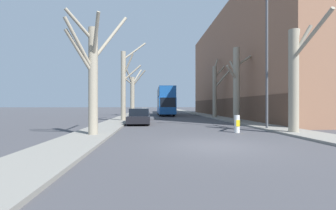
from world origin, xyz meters
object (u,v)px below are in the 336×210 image
object	(u,v)px
street_tree_left_2	(133,93)
parked_car_1	(142,114)
street_tree_right_0	(295,76)
parked_car_0	(139,117)
street_tree_right_1	(237,83)
lamp_post	(266,53)
street_tree_left_1	(124,83)
traffic_bollard	(237,124)
double_decker_bus	(166,100)
street_tree_left_0	(93,73)
street_tree_right_2	(216,89)

from	to	relation	value
street_tree_left_2	parked_car_1	xyz separation A→B (m)	(1.74, -8.33, -2.89)
street_tree_right_0	parked_car_0	size ratio (longest dim) A/B	1.48
street_tree_right_1	lamp_post	size ratio (longest dim) A/B	0.77
street_tree_right_1	lamp_post	world-z (taller)	lamp_post
street_tree_left_1	street_tree_left_2	world-z (taller)	street_tree_left_1
street_tree_left_2	street_tree_right_1	size ratio (longest dim) A/B	1.05
parked_car_1	lamp_post	size ratio (longest dim) A/B	0.43
street_tree_right_1	traffic_bollard	size ratio (longest dim) A/B	6.80
parked_car_1	parked_car_0	bearing A→B (deg)	-90.00
street_tree_right_0	double_decker_bus	distance (m)	24.36
street_tree_left_1	parked_car_0	xyz separation A→B (m)	(1.69, -3.39, -3.24)
street_tree_right_0	street_tree_left_0	bearing A→B (deg)	-179.22
street_tree_left_0	street_tree_right_1	distance (m)	14.38
parked_car_0	traffic_bollard	xyz separation A→B (m)	(6.18, -6.60, -0.11)
double_decker_bus	street_tree_right_1	bearing A→B (deg)	-68.41
street_tree_left_1	street_tree_right_1	size ratio (longest dim) A/B	1.18
street_tree_left_1	parked_car_1	world-z (taller)	street_tree_left_1
double_decker_bus	street_tree_right_2	bearing A→B (deg)	-49.62
street_tree_left_2	double_decker_bus	size ratio (longest dim) A/B	0.74
street_tree_left_2	traffic_bollard	bearing A→B (deg)	-69.27
street_tree_left_0	street_tree_right_2	world-z (taller)	street_tree_right_2
lamp_post	street_tree_right_0	bearing A→B (deg)	-75.92
street_tree_right_2	double_decker_bus	xyz separation A→B (m)	(-6.08, 7.15, -1.32)
double_decker_bus	street_tree_right_0	bearing A→B (deg)	-76.00
street_tree_left_0	traffic_bollard	world-z (taller)	street_tree_left_0
traffic_bollard	street_tree_right_1	bearing A→B (deg)	68.72
street_tree_right_0	street_tree_right_1	bearing A→B (deg)	90.00
street_tree_left_0	parked_car_0	world-z (taller)	street_tree_left_0
traffic_bollard	parked_car_0	bearing A→B (deg)	133.12
street_tree_left_0	lamp_post	xyz separation A→B (m)	(10.73, 2.38, 1.79)
street_tree_right_2	double_decker_bus	distance (m)	9.48
street_tree_right_2	lamp_post	xyz separation A→B (m)	(-0.75, -14.24, 1.37)
traffic_bollard	street_tree_left_2	bearing A→B (deg)	110.73
street_tree_left_1	street_tree_left_2	distance (m)	10.95
street_tree_right_1	parked_car_1	bearing A→B (deg)	152.84
street_tree_left_1	lamp_post	size ratio (longest dim) A/B	0.90
street_tree_left_1	street_tree_right_2	bearing A→B (deg)	26.73
street_tree_right_2	lamp_post	bearing A→B (deg)	-93.01
parked_car_0	street_tree_right_1	bearing A→B (deg)	7.78
street_tree_right_1	street_tree_right_0	bearing A→B (deg)	-90.00
street_tree_right_1	parked_car_0	distance (m)	9.84
street_tree_left_0	street_tree_left_2	xyz separation A→B (m)	(0.30, 21.96, 0.13)
street_tree_left_2	parked_car_1	distance (m)	8.99
street_tree_left_2	double_decker_bus	distance (m)	5.51
street_tree_left_0	parked_car_1	distance (m)	14.06
lamp_post	street_tree_left_2	bearing A→B (deg)	118.04
street_tree_right_0	double_decker_bus	world-z (taller)	street_tree_right_0
street_tree_right_1	street_tree_right_2	distance (m)	7.74
street_tree_right_2	parked_car_1	xyz separation A→B (m)	(-9.44, -2.99, -3.19)
traffic_bollard	street_tree_right_2	bearing A→B (deg)	78.22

